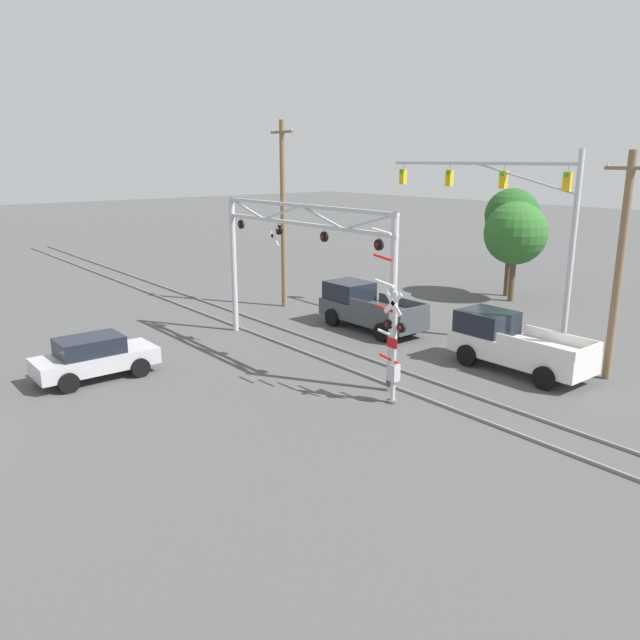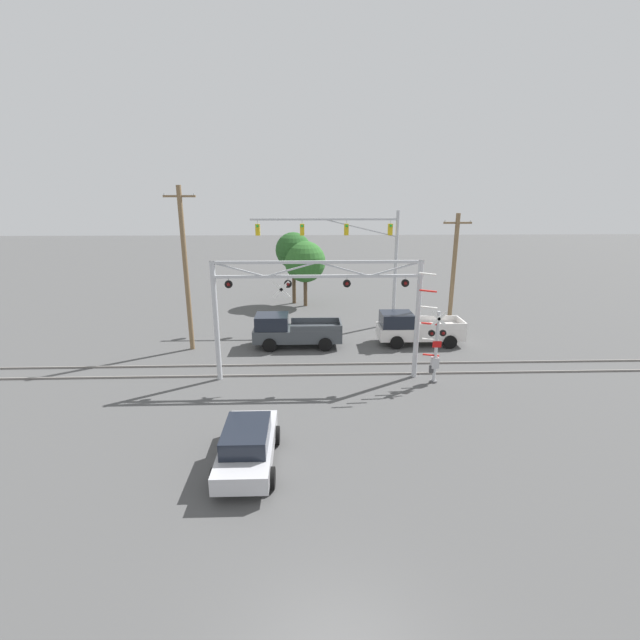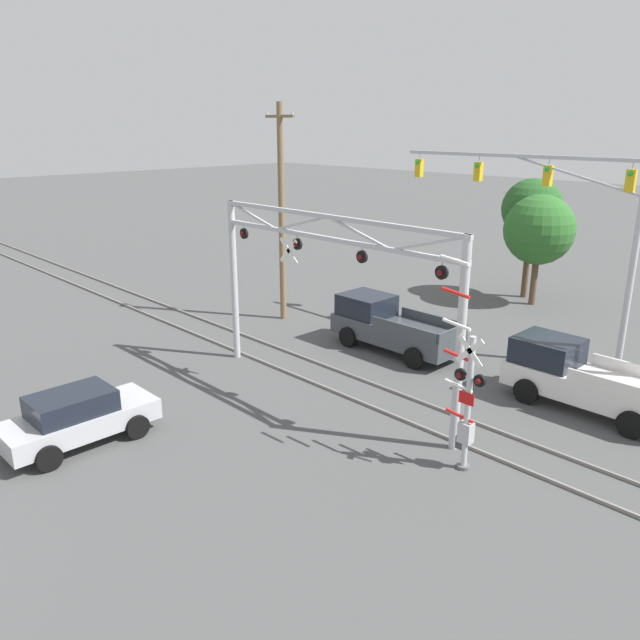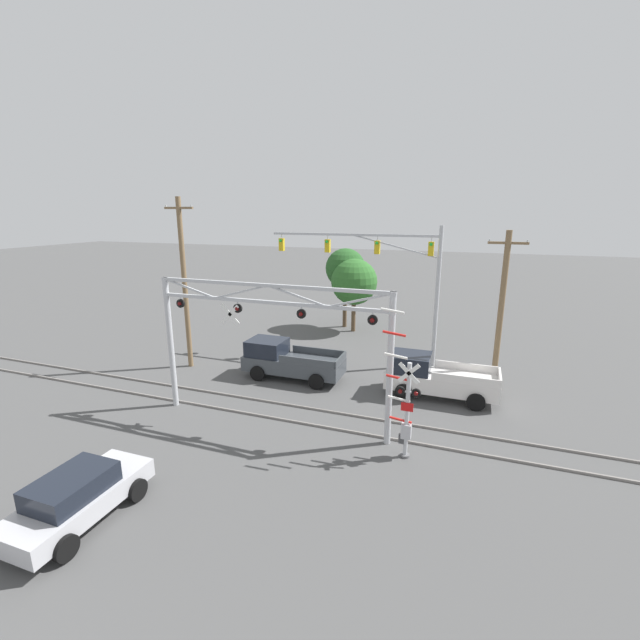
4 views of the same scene
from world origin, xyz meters
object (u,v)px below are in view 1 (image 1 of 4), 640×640
at_px(crossing_gantry, 301,256).
at_px(utility_pole_left, 283,213).
at_px(utility_pole_right, 620,265).
at_px(background_tree_beyond_span, 512,216).
at_px(pickup_truck_lead, 366,308).
at_px(sedan_waiting, 94,357).
at_px(traffic_signal_span, 521,208).
at_px(pickup_truck_following, 512,344).
at_px(background_tree_far_left_verge, 516,233).
at_px(crossing_signal_mast, 392,346).

xyz_separation_m(crossing_gantry, utility_pole_left, (-7.57, 4.63, 0.88)).
distance_m(utility_pole_right, background_tree_beyond_span, 14.15).
height_order(crossing_gantry, pickup_truck_lead, crossing_gantry).
xyz_separation_m(sedan_waiting, utility_pole_right, (11.70, 14.38, 3.35)).
distance_m(traffic_signal_span, sedan_waiting, 18.66).
distance_m(pickup_truck_lead, utility_pole_left, 7.29).
distance_m(traffic_signal_span, pickup_truck_following, 7.11).
height_order(utility_pole_left, background_tree_far_left_verge, utility_pole_left).
bearing_deg(pickup_truck_following, crossing_signal_mast, -95.00).
bearing_deg(crossing_gantry, background_tree_beyond_span, 95.62).
bearing_deg(crossing_gantry, crossing_signal_mast, -7.22).
bearing_deg(pickup_truck_lead, traffic_signal_span, 44.59).
xyz_separation_m(traffic_signal_span, sedan_waiting, (-5.90, -17.03, -4.84)).
height_order(traffic_signal_span, utility_pole_left, utility_pole_left).
relative_size(pickup_truck_following, utility_pole_right, 0.66).
bearing_deg(pickup_truck_following, pickup_truck_lead, -178.38).
bearing_deg(background_tree_far_left_verge, sedan_waiting, -95.06).
xyz_separation_m(pickup_truck_following, background_tree_far_left_verge, (-6.90, 10.07, 2.78)).
bearing_deg(crossing_gantry, pickup_truck_lead, 106.43).
bearing_deg(background_tree_beyond_span, crossing_gantry, -84.38).
distance_m(crossing_gantry, crossing_signal_mast, 6.20).
bearing_deg(crossing_signal_mast, pickup_truck_following, 85.00).
height_order(crossing_gantry, background_tree_far_left_verge, crossing_gantry).
distance_m(crossing_signal_mast, sedan_waiting, 10.78).
xyz_separation_m(pickup_truck_following, utility_pole_right, (2.80, 1.81, 3.16)).
xyz_separation_m(traffic_signal_span, background_tree_beyond_span, (-4.89, 6.61, -1.05)).
distance_m(crossing_gantry, pickup_truck_lead, 6.01).
bearing_deg(pickup_truck_following, traffic_signal_span, 123.88).
xyz_separation_m(pickup_truck_lead, utility_pole_left, (-6.11, -0.31, 3.97)).
relative_size(crossing_signal_mast, sedan_waiting, 1.32).
bearing_deg(sedan_waiting, pickup_truck_following, 54.70).
relative_size(crossing_gantry, traffic_signal_span, 1.00).
xyz_separation_m(pickup_truck_following, utility_pole_left, (-13.86, -0.53, 3.97)).
bearing_deg(crossing_signal_mast, pickup_truck_lead, 141.88).
xyz_separation_m(background_tree_beyond_span, background_tree_far_left_verge, (0.99, -1.00, -0.82)).
relative_size(pickup_truck_lead, utility_pole_right, 0.68).
xyz_separation_m(crossing_gantry, utility_pole_right, (9.09, 6.97, 0.07)).
height_order(pickup_truck_following, background_tree_far_left_verge, background_tree_far_left_verge).
bearing_deg(pickup_truck_following, background_tree_beyond_span, 125.47).
relative_size(sedan_waiting, background_tree_far_left_verge, 0.77).
height_order(sedan_waiting, utility_pole_right, utility_pole_right).
bearing_deg(sedan_waiting, traffic_signal_span, 70.89).
bearing_deg(sedan_waiting, crossing_signal_mast, 38.54).
height_order(crossing_signal_mast, background_tree_far_left_verge, crossing_signal_mast).
relative_size(pickup_truck_lead, utility_pole_left, 0.56).
bearing_deg(traffic_signal_span, crossing_gantry, -108.89).
bearing_deg(background_tree_beyond_span, traffic_signal_span, -53.50).
height_order(crossing_gantry, utility_pole_right, utility_pole_right).
height_order(traffic_signal_span, pickup_truck_lead, traffic_signal_span).
xyz_separation_m(utility_pole_right, background_tree_beyond_span, (-10.69, 9.26, 0.44)).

